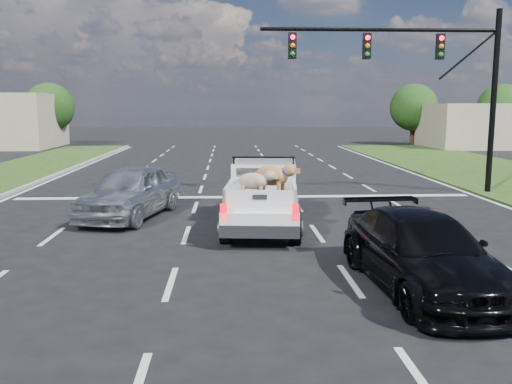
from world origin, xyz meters
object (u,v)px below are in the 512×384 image
silver_sedan (130,191)px  black_coupe (422,252)px  pickup_truck (264,193)px  traffic_signal (434,70)px

silver_sedan → black_coupe: silver_sedan is taller
pickup_truck → silver_sedan: (-4.01, 1.44, -0.13)m
traffic_signal → silver_sedan: size_ratio=1.93×
traffic_signal → black_coupe: traffic_signal is taller
traffic_signal → pickup_truck: 9.52m
traffic_signal → black_coupe: 12.48m
pickup_truck → silver_sedan: 4.26m
traffic_signal → pickup_truck: (-6.82, -5.46, -3.79)m
pickup_truck → black_coupe: pickup_truck is taller
pickup_truck → black_coupe: (2.58, -5.57, -0.23)m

